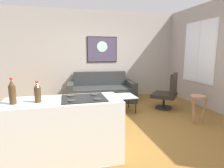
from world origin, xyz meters
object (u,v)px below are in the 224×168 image
Objects in this scene: couch at (101,92)px; coffee_table at (116,97)px; soda_bottle_2 at (38,93)px; wall_painting at (102,49)px; soda_bottle at (12,92)px; armchair at (168,93)px; bar_stool at (198,102)px.

couch is 2.13× the size of coffee_table.
coffee_table is at bearing -82.64° from couch.
wall_painting is (1.56, 3.57, 0.58)m from soda_bottle_2.
couch is 2.13× the size of wall_painting.
soda_bottle is at bearing -119.11° from couch.
coffee_table is 1.41m from armchair.
couch is 7.49× the size of soda_bottle_2.
couch is 3.47m from soda_bottle_2.
bar_stool is at bearing 14.38° from soda_bottle_2.
soda_bottle is (-1.72, -3.09, 0.74)m from couch.
wall_painting is (1.85, 3.58, 0.55)m from soda_bottle.
soda_bottle reaches higher than armchair.
soda_bottle is at bearing -117.38° from wall_painting.
armchair is at bearing -38.29° from couch.
couch is 6.28× the size of soda_bottle.
couch is at bearing 60.89° from soda_bottle.
soda_bottle is (-3.35, -0.80, 0.56)m from bar_stool.
soda_bottle reaches higher than couch.
coffee_table is 2.78m from soda_bottle.
armchair is 3.81m from soda_bottle.
wall_painting reaches higher than soda_bottle_2.
coffee_table is at bearing 142.07° from bar_stool.
soda_bottle_2 is at bearing -129.05° from coffee_table.
soda_bottle is 0.29m from soda_bottle_2.
wall_painting is at bearing 129.57° from armchair.
armchair is at bearing 31.89° from soda_bottle_2.
bar_stool is at bearing -54.55° from couch.
armchair reaches higher than couch.
soda_bottle_2 reaches higher than bar_stool.
armchair is at bearing -3.62° from coffee_table.
coffee_table is 1.62× the size of bar_stool.
coffee_table is 1.02× the size of armchair.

